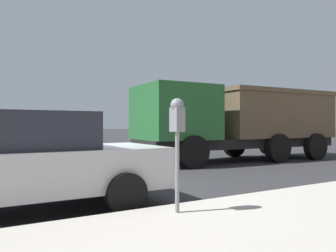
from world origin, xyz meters
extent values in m
plane|color=#2B2B2D|center=(0.00, 0.00, 0.00)|extent=(220.00, 220.00, 0.00)
cylinder|color=gray|center=(-2.65, -0.35, 0.70)|extent=(0.06, 0.06, 1.13)
cube|color=gray|center=(-2.65, -0.35, 1.44)|extent=(0.20, 0.14, 0.34)
sphere|color=gray|center=(-2.65, -0.35, 1.64)|extent=(0.19, 0.19, 0.19)
cube|color=#19389E|center=(-2.55, -0.35, 1.39)|extent=(0.01, 0.11, 0.12)
cube|color=black|center=(-2.55, -0.35, 1.51)|extent=(0.01, 0.10, 0.08)
cube|color=#B7BABF|center=(-0.98, 1.53, 0.65)|extent=(1.89, 4.58, 0.67)
cube|color=#232833|center=(-0.98, 1.71, 1.28)|extent=(1.66, 2.57, 0.58)
cylinder|color=black|center=(-0.05, 0.10, 0.32)|extent=(0.22, 0.64, 0.64)
cylinder|color=black|center=(-1.92, 0.11, 0.32)|extent=(0.22, 0.64, 0.64)
cube|color=black|center=(3.06, -6.68, 0.70)|extent=(2.47, 8.18, 0.35)
cube|color=#23602D|center=(3.18, -3.85, 1.79)|extent=(2.60, 2.54, 1.84)
cube|color=brown|center=(2.99, -8.22, 1.72)|extent=(2.71, 5.12, 1.71)
cube|color=brown|center=(2.99, -8.22, 2.66)|extent=(2.81, 5.23, 0.16)
cylinder|color=black|center=(1.94, -3.80, 0.52)|extent=(0.35, 1.05, 1.04)
cylinder|color=black|center=(4.43, -3.91, 0.52)|extent=(0.35, 1.05, 1.04)
cylinder|color=black|center=(1.78, -7.44, 0.52)|extent=(0.35, 1.05, 1.04)
cylinder|color=black|center=(4.26, -7.55, 0.52)|extent=(0.35, 1.05, 1.04)
cylinder|color=black|center=(1.69, -9.46, 0.52)|extent=(0.35, 1.05, 1.04)
cylinder|color=black|center=(4.17, -9.57, 0.52)|extent=(0.35, 1.05, 1.04)
camera|label=1|loc=(-6.53, 2.05, 1.36)|focal=35.00mm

